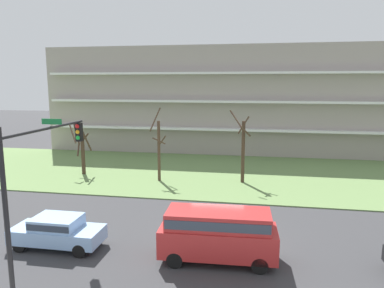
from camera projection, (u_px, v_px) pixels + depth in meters
ground at (219, 242)px, 18.29m from camera, size 160.00×160.00×0.00m
grass_lawn_strip at (235, 174)px, 31.88m from camera, size 80.00×16.00×0.08m
apartment_building at (242, 99)px, 44.02m from camera, size 45.02×12.00×12.05m
tree_far_left at (82, 149)px, 31.32m from camera, size 1.88×1.75×4.50m
tree_left at (159, 148)px, 29.13m from camera, size 1.46×1.48×6.01m
tree_center at (243, 148)px, 28.56m from camera, size 1.75×1.64×5.88m
van_red_near_left at (218, 232)px, 16.09m from camera, size 5.28×2.21×2.36m
sedan_blue_center_left at (57, 230)px, 17.53m from camera, size 4.40×1.80×1.57m
traffic_signal_mast at (38, 172)px, 14.23m from camera, size 0.90×5.91×6.51m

